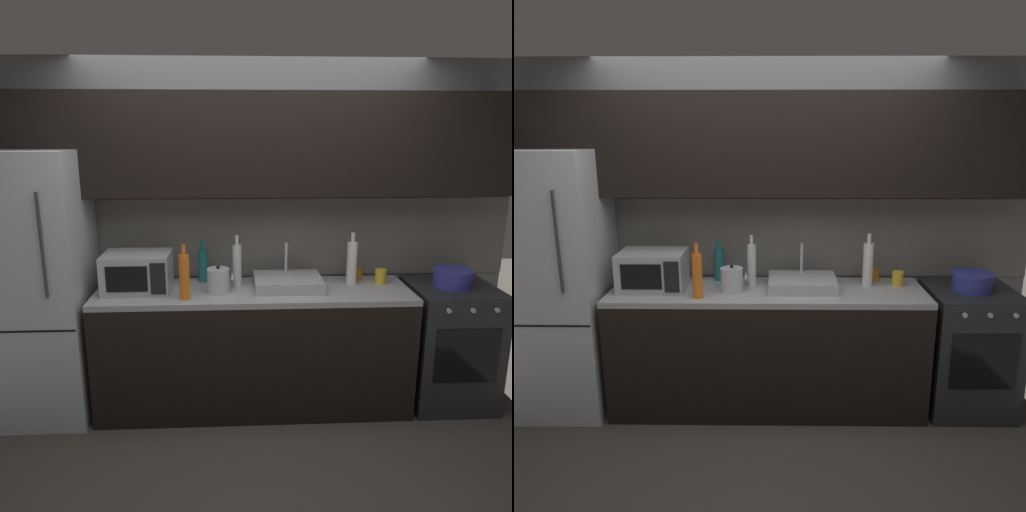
% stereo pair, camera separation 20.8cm
% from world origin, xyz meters
% --- Properties ---
extents(ground_plane, '(10.00, 10.00, 0.00)m').
position_xyz_m(ground_plane, '(0.00, 0.00, 0.00)').
color(ground_plane, '#3D3833').
extents(back_wall, '(3.97, 0.44, 2.50)m').
position_xyz_m(back_wall, '(0.00, 1.20, 1.55)').
color(back_wall, slate).
rests_on(back_wall, ground).
extents(counter_run, '(2.23, 0.60, 0.90)m').
position_xyz_m(counter_run, '(0.00, 0.90, 0.45)').
color(counter_run, black).
rests_on(counter_run, ground).
extents(refrigerator, '(0.68, 0.69, 1.88)m').
position_xyz_m(refrigerator, '(-1.49, 0.90, 0.94)').
color(refrigerator, '#B7BABF').
rests_on(refrigerator, ground).
extents(oven_range, '(0.60, 0.62, 0.90)m').
position_xyz_m(oven_range, '(1.45, 0.90, 0.45)').
color(oven_range, '#232326').
rests_on(oven_range, ground).
extents(microwave, '(0.46, 0.35, 0.27)m').
position_xyz_m(microwave, '(-0.81, 0.92, 1.04)').
color(microwave, '#A8AAAF').
rests_on(microwave, counter_run).
extents(sink_basin, '(0.48, 0.38, 0.30)m').
position_xyz_m(sink_basin, '(0.25, 0.93, 0.94)').
color(sink_basin, '#ADAFB5').
rests_on(sink_basin, counter_run).
extents(kettle, '(0.19, 0.16, 0.20)m').
position_xyz_m(kettle, '(-0.25, 0.85, 0.99)').
color(kettle, '#B7BABF').
rests_on(kettle, counter_run).
extents(wine_bottle_teal, '(0.07, 0.07, 0.31)m').
position_xyz_m(wine_bottle_teal, '(-0.37, 1.11, 1.03)').
color(wine_bottle_teal, '#19666B').
rests_on(wine_bottle_teal, counter_run).
extents(wine_bottle_orange, '(0.07, 0.07, 0.37)m').
position_xyz_m(wine_bottle_orange, '(-0.47, 0.72, 1.06)').
color(wine_bottle_orange, orange).
rests_on(wine_bottle_orange, counter_run).
extents(wine_bottle_clear, '(0.06, 0.06, 0.38)m').
position_xyz_m(wine_bottle_clear, '(-0.12, 0.98, 1.06)').
color(wine_bottle_clear, silver).
rests_on(wine_bottle_clear, counter_run).
extents(wine_bottle_white, '(0.07, 0.07, 0.39)m').
position_xyz_m(wine_bottle_white, '(0.72, 1.00, 1.06)').
color(wine_bottle_white, silver).
rests_on(wine_bottle_white, counter_run).
extents(mug_amber, '(0.08, 0.08, 0.09)m').
position_xyz_m(mug_amber, '(0.79, 1.12, 0.94)').
color(mug_amber, '#B27019').
rests_on(mug_amber, counter_run).
extents(mug_yellow, '(0.08, 0.08, 0.11)m').
position_xyz_m(mug_yellow, '(0.94, 1.00, 0.95)').
color(mug_yellow, gold).
rests_on(mug_yellow, counter_run).
extents(cooking_pot, '(0.28, 0.28, 0.13)m').
position_xyz_m(cooking_pot, '(1.44, 0.90, 0.96)').
color(cooking_pot, '#333899').
rests_on(cooking_pot, oven_range).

